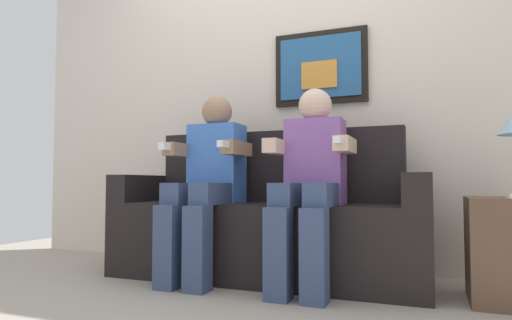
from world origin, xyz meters
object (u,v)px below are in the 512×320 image
couch (267,226)px  person_on_right (310,176)px  spare_remote_on_table (512,196)px  person_on_left (208,177)px

couch → person_on_right: person_on_right is taller
spare_remote_on_table → couch: bearing=170.0°
person_on_right → couch: bearing=152.1°
person_on_right → spare_remote_on_table: person_on_right is taller
couch → person_on_left: 0.46m
person_on_right → spare_remote_on_table: (0.95, -0.06, -0.10)m
couch → person_on_right: (0.31, -0.17, 0.29)m
couch → person_on_left: bearing=-152.0°
person_on_right → person_on_left: bearing=-180.0°
person_on_right → spare_remote_on_table: size_ratio=8.54×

